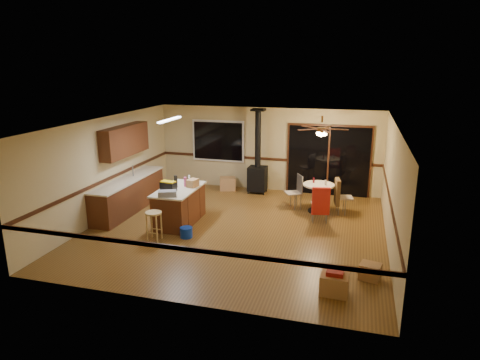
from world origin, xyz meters
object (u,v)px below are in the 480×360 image
at_px(chair_left, 297,188).
at_px(toolbox_black, 168,186).
at_px(box_corner_a, 334,284).
at_px(toolbox_grey, 167,193).
at_px(chair_near, 321,201).
at_px(blue_bucket, 186,232).
at_px(chair_right, 338,192).
at_px(box_corner_b, 370,272).
at_px(wood_stove, 258,170).
at_px(dining_table, 318,193).
at_px(bar_stool, 154,226).
at_px(box_under_window, 228,184).
at_px(kitchen_island, 179,206).

bearing_deg(chair_left, toolbox_black, -143.11).
height_order(chair_left, box_corner_a, chair_left).
xyz_separation_m(toolbox_grey, chair_near, (3.43, 1.54, -0.37)).
height_order(blue_bucket, chair_right, chair_right).
relative_size(chair_right, box_corner_b, 1.88).
height_order(wood_stove, chair_left, wood_stove).
height_order(chair_right, box_corner_b, chair_right).
distance_m(toolbox_grey, dining_table, 4.10).
relative_size(bar_stool, box_corner_a, 1.41).
height_order(toolbox_grey, chair_near, toolbox_grey).
distance_m(bar_stool, box_under_window, 4.31).
distance_m(bar_stool, chair_right, 4.92).
xyz_separation_m(kitchen_island, blue_bucket, (0.52, -0.84, -0.33)).
height_order(chair_right, box_under_window, chair_right).
bearing_deg(toolbox_grey, toolbox_black, 111.61).
distance_m(dining_table, chair_right, 0.53).
height_order(toolbox_grey, box_corner_a, toolbox_grey).
distance_m(box_corner_a, box_corner_b, 0.94).
bearing_deg(toolbox_grey, box_corner_a, -24.67).
bearing_deg(dining_table, chair_left, 166.13).
relative_size(bar_stool, blue_bucket, 2.33).
height_order(bar_stool, blue_bucket, bar_stool).
bearing_deg(bar_stool, chair_left, 48.00).
distance_m(kitchen_island, chair_left, 3.30).
bearing_deg(chair_left, kitchen_island, -144.51).
height_order(blue_bucket, box_corner_b, box_corner_b).
distance_m(chair_left, box_corner_a, 4.60).
height_order(toolbox_grey, chair_right, toolbox_grey).
relative_size(wood_stove, toolbox_black, 6.66).
xyz_separation_m(wood_stove, chair_near, (2.13, -2.17, -0.13)).
bearing_deg(kitchen_island, blue_bucket, -58.24).
distance_m(dining_table, chair_near, 0.89).
height_order(blue_bucket, chair_near, chair_near).
relative_size(wood_stove, chair_right, 3.60).
distance_m(wood_stove, chair_left, 1.80).
relative_size(blue_bucket, dining_table, 0.35).
bearing_deg(wood_stove, box_under_window, 177.09).
height_order(toolbox_grey, box_under_window, toolbox_grey).
xyz_separation_m(chair_left, chair_right, (1.13, -0.13, 0.01)).
xyz_separation_m(wood_stove, dining_table, (1.99, -1.29, -0.20)).
bearing_deg(blue_bucket, box_corner_b, -12.89).
distance_m(kitchen_island, blue_bucket, 1.04).
distance_m(blue_bucket, chair_right, 4.23).
relative_size(wood_stove, chair_near, 3.60).
relative_size(dining_table, chair_left, 1.54).
bearing_deg(box_under_window, box_corner_a, -56.71).
bearing_deg(blue_bucket, box_corner_a, -25.39).
distance_m(bar_stool, box_corner_b, 4.75).
bearing_deg(box_corner_a, dining_table, 99.32).
bearing_deg(box_under_window, blue_bucket, -87.04).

